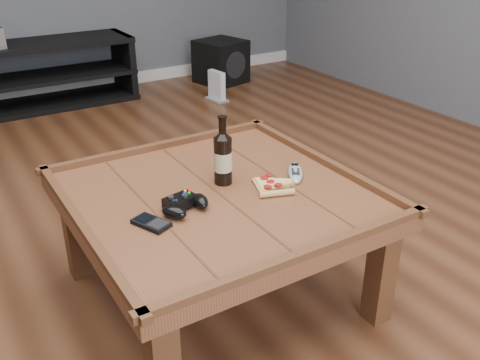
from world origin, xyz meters
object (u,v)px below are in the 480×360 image
pizza_slice (271,185)px  remote_control (295,172)px  beer_bottle (223,157)px  coffee_table (218,207)px  subwoofer (221,62)px  game_console (217,87)px  media_console (41,75)px  game_controller (184,204)px  smartphone (151,223)px

pizza_slice → remote_control: 0.14m
beer_bottle → remote_control: (0.26, -0.09, -0.09)m
coffee_table → subwoofer: coffee_table is taller
remote_control → game_console: remote_control is taller
media_console → pizza_slice: media_console is taller
game_controller → remote_control: (0.48, 0.02, -0.01)m
beer_bottle → subwoofer: bearing=60.3°
subwoofer → media_console: bearing=161.3°
coffee_table → game_console: 2.51m
game_console → coffee_table: bearing=-126.5°
media_console → pizza_slice: 2.83m
coffee_table → remote_control: (0.32, -0.03, 0.07)m
game_controller → smartphone: game_controller is taller
coffee_table → subwoofer: bearing=59.9°
smartphone → subwoofer: (1.81, 2.71, -0.27)m
beer_bottle → smartphone: bearing=-157.6°
pizza_slice → smartphone: pizza_slice is taller
pizza_slice → game_console: size_ratio=1.08×
media_console → remote_control: media_console is taller
media_console → remote_control: size_ratio=8.06×
media_console → game_controller: 2.82m
beer_bottle → game_console: size_ratio=1.08×
smartphone → game_console: size_ratio=0.58×
remote_control → beer_bottle: bearing=-165.0°
pizza_slice → smartphone: 0.48m
media_console → game_console: 1.35m
remote_control → subwoofer: bearing=99.7°
coffee_table → game_controller: size_ratio=5.56×
beer_bottle → game_controller: beer_bottle is taller
game_controller → pizza_slice: 0.35m
coffee_table → game_console: (1.22, 2.17, -0.28)m
subwoofer → game_controller: bearing=-135.9°
coffee_table → media_console: media_console is taller
smartphone → beer_bottle: bearing=-0.6°
remote_control → subwoofer: remote_control is taller
game_controller → pizza_slice: (0.34, -0.01, -0.02)m
beer_bottle → coffee_table: bearing=-134.1°
remote_control → subwoofer: 2.93m
beer_bottle → subwoofer: size_ratio=0.57×
pizza_slice → remote_control: remote_control is taller
game_controller → pizza_slice: size_ratio=0.71×
coffee_table → game_console: coffee_table is taller
media_console → smartphone: bearing=-95.9°
media_console → coffee_table: bearing=-90.0°
coffee_table → subwoofer: size_ratio=2.29×
subwoofer → game_console: subwoofer is taller
beer_bottle → pizza_slice: bearing=-43.7°
coffee_table → game_controller: (-0.16, -0.06, 0.08)m
smartphone → game_console: smartphone is taller
remote_control → game_controller: bearing=-143.1°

